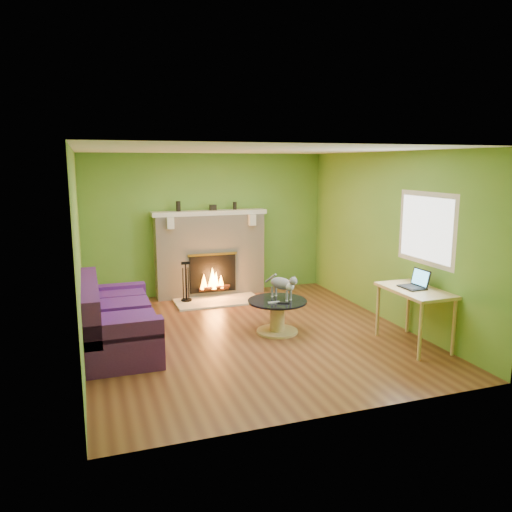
{
  "coord_description": "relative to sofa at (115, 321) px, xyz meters",
  "views": [
    {
      "loc": [
        -2.15,
        -6.51,
        2.43
      ],
      "look_at": [
        0.23,
        0.4,
        1.06
      ],
      "focal_mm": 35.0,
      "sensor_mm": 36.0,
      "label": 1
    }
  ],
  "objects": [
    {
      "name": "floor",
      "position": [
        1.86,
        -0.13,
        -0.35
      ],
      "size": [
        5.0,
        5.0,
        0.0
      ],
      "primitive_type": "plane",
      "color": "brown",
      "rests_on": "ground"
    },
    {
      "name": "ceiling",
      "position": [
        1.86,
        -0.13,
        2.25
      ],
      "size": [
        5.0,
        5.0,
        0.0
      ],
      "primitive_type": "plane",
      "rotation": [
        3.14,
        0.0,
        0.0
      ],
      "color": "white",
      "rests_on": "wall_back"
    },
    {
      "name": "wall_back",
      "position": [
        1.86,
        2.37,
        0.95
      ],
      "size": [
        5.0,
        0.0,
        5.0
      ],
      "primitive_type": "plane",
      "rotation": [
        1.57,
        0.0,
        0.0
      ],
      "color": "#5A902F",
      "rests_on": "floor"
    },
    {
      "name": "wall_front",
      "position": [
        1.86,
        -2.63,
        0.95
      ],
      "size": [
        5.0,
        0.0,
        5.0
      ],
      "primitive_type": "plane",
      "rotation": [
        -1.57,
        0.0,
        0.0
      ],
      "color": "#5A902F",
      "rests_on": "floor"
    },
    {
      "name": "wall_left",
      "position": [
        -0.39,
        -0.13,
        0.95
      ],
      "size": [
        0.0,
        5.0,
        5.0
      ],
      "primitive_type": "plane",
      "rotation": [
        1.57,
        0.0,
        1.57
      ],
      "color": "#5A902F",
      "rests_on": "floor"
    },
    {
      "name": "wall_right",
      "position": [
        4.11,
        -0.13,
        0.95
      ],
      "size": [
        0.0,
        5.0,
        5.0
      ],
      "primitive_type": "plane",
      "rotation": [
        1.57,
        0.0,
        -1.57
      ],
      "color": "#5A902F",
      "rests_on": "floor"
    },
    {
      "name": "window_frame",
      "position": [
        4.1,
        -1.03,
        1.2
      ],
      "size": [
        0.0,
        1.2,
        1.2
      ],
      "primitive_type": "plane",
      "rotation": [
        1.57,
        0.0,
        -1.57
      ],
      "color": "silver",
      "rests_on": "wall_right"
    },
    {
      "name": "window_pane",
      "position": [
        4.09,
        -1.03,
        1.2
      ],
      "size": [
        0.0,
        1.06,
        1.06
      ],
      "primitive_type": "plane",
      "rotation": [
        1.57,
        0.0,
        -1.57
      ],
      "color": "white",
      "rests_on": "wall_right"
    },
    {
      "name": "fireplace",
      "position": [
        1.86,
        2.18,
        0.42
      ],
      "size": [
        2.1,
        0.46,
        1.58
      ],
      "color": "beige",
      "rests_on": "floor"
    },
    {
      "name": "hearth",
      "position": [
        1.86,
        1.67,
        -0.34
      ],
      "size": [
        1.5,
        0.75,
        0.03
      ],
      "primitive_type": "cube",
      "color": "beige",
      "rests_on": "floor"
    },
    {
      "name": "mantel",
      "position": [
        1.86,
        2.16,
        1.19
      ],
      "size": [
        2.1,
        0.28,
        0.08
      ],
      "primitive_type": "cube",
      "color": "silver",
      "rests_on": "fireplace"
    },
    {
      "name": "sofa",
      "position": [
        0.0,
        0.0,
        0.0
      ],
      "size": [
        0.91,
        2.03,
        0.91
      ],
      "color": "#4C1A66",
      "rests_on": "floor"
    },
    {
      "name": "coffee_table",
      "position": [
        2.26,
        -0.19,
        -0.07
      ],
      "size": [
        0.86,
        0.86,
        0.48
      ],
      "color": "#D8BA74",
      "rests_on": "floor"
    },
    {
      "name": "desk",
      "position": [
        3.81,
        -1.26,
        0.34
      ],
      "size": [
        0.61,
        1.06,
        0.78
      ],
      "color": "#D8BA74",
      "rests_on": "floor"
    },
    {
      "name": "cat",
      "position": [
        2.34,
        -0.14,
        0.32
      ],
      "size": [
        0.44,
        0.64,
        0.38
      ],
      "primitive_type": null,
      "rotation": [
        0.0,
        0.0,
        0.4
      ],
      "color": "slate",
      "rests_on": "coffee_table"
    },
    {
      "name": "remote_silver",
      "position": [
        2.16,
        -0.31,
        0.14
      ],
      "size": [
        0.17,
        0.05,
        0.02
      ],
      "primitive_type": "cube",
      "rotation": [
        0.0,
        0.0,
        -0.0
      ],
      "color": "#939396",
      "rests_on": "coffee_table"
    },
    {
      "name": "remote_black",
      "position": [
        2.28,
        -0.37,
        0.14
      ],
      "size": [
        0.16,
        0.1,
        0.02
      ],
      "primitive_type": "cube",
      "rotation": [
        0.0,
        0.0,
        -0.37
      ],
      "color": "black",
      "rests_on": "coffee_table"
    },
    {
      "name": "laptop",
      "position": [
        3.79,
        -1.21,
        0.56
      ],
      "size": [
        0.31,
        0.35,
        0.25
      ],
      "primitive_type": null,
      "rotation": [
        0.0,
        0.0,
        0.03
      ],
      "color": "black",
      "rests_on": "desk"
    },
    {
      "name": "fire_tools",
      "position": [
        1.32,
        1.82,
        0.03
      ],
      "size": [
        0.19,
        0.19,
        0.71
      ],
      "primitive_type": null,
      "color": "black",
      "rests_on": "hearth"
    },
    {
      "name": "mantel_vase_left",
      "position": [
        1.29,
        2.19,
        1.32
      ],
      "size": [
        0.08,
        0.08,
        0.18
      ],
      "primitive_type": "cylinder",
      "color": "black",
      "rests_on": "mantel"
    },
    {
      "name": "mantel_vase_right",
      "position": [
        2.34,
        2.19,
        1.3
      ],
      "size": [
        0.07,
        0.07,
        0.14
      ],
      "primitive_type": "cylinder",
      "color": "black",
      "rests_on": "mantel"
    },
    {
      "name": "mantel_box",
      "position": [
        1.93,
        2.19,
        1.28
      ],
      "size": [
        0.12,
        0.08,
        0.1
      ],
      "primitive_type": "cube",
      "color": "black",
      "rests_on": "mantel"
    }
  ]
}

